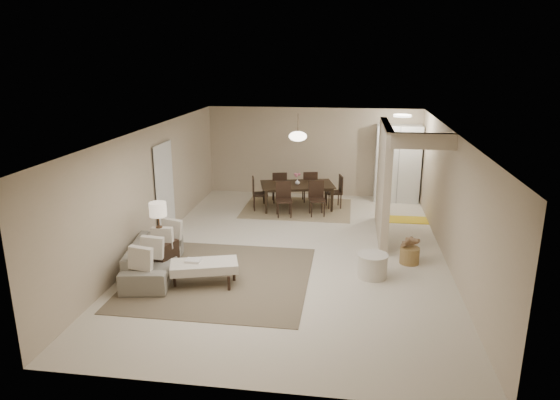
% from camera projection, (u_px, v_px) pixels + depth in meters
% --- Properties ---
extents(floor, '(9.00, 9.00, 0.00)m').
position_uv_depth(floor, '(295.00, 251.00, 10.29)').
color(floor, beige).
rests_on(floor, ground).
extents(ceiling, '(9.00, 9.00, 0.00)m').
position_uv_depth(ceiling, '(296.00, 130.00, 9.59)').
color(ceiling, white).
rests_on(ceiling, back_wall).
extents(back_wall, '(6.00, 0.00, 6.00)m').
position_uv_depth(back_wall, '(313.00, 152.00, 14.22)').
color(back_wall, '#BEAC90').
rests_on(back_wall, floor).
extents(left_wall, '(0.00, 9.00, 9.00)m').
position_uv_depth(left_wall, '(152.00, 188.00, 10.35)').
color(left_wall, '#BEAC90').
rests_on(left_wall, floor).
extents(right_wall, '(0.00, 9.00, 9.00)m').
position_uv_depth(right_wall, '(451.00, 199.00, 9.53)').
color(right_wall, '#BEAC90').
rests_on(right_wall, floor).
extents(partition, '(0.15, 2.50, 2.50)m').
position_uv_depth(partition, '(383.00, 181.00, 10.88)').
color(partition, '#BEAC90').
rests_on(partition, floor).
extents(doorway, '(0.04, 0.90, 2.04)m').
position_uv_depth(doorway, '(164.00, 191.00, 10.98)').
color(doorway, black).
rests_on(doorway, floor).
extents(pantry_cabinet, '(1.20, 0.55, 2.10)m').
position_uv_depth(pantry_cabinet, '(398.00, 164.00, 13.62)').
color(pantry_cabinet, white).
rests_on(pantry_cabinet, floor).
extents(flush_light, '(0.44, 0.44, 0.05)m').
position_uv_depth(flush_light, '(402.00, 116.00, 12.33)').
color(flush_light, white).
rests_on(flush_light, ceiling).
extents(living_rug, '(3.20, 3.20, 0.01)m').
position_uv_depth(living_rug, '(220.00, 277.00, 9.07)').
color(living_rug, brown).
rests_on(living_rug, floor).
extents(sofa, '(2.11, 1.12, 0.59)m').
position_uv_depth(sofa, '(153.00, 259.00, 9.16)').
color(sofa, gray).
rests_on(sofa, floor).
extents(ottoman_bench, '(1.27, 0.85, 0.42)m').
position_uv_depth(ottoman_bench, '(204.00, 267.00, 8.72)').
color(ottoman_bench, beige).
rests_on(ottoman_bench, living_rug).
extents(side_table, '(0.62, 0.62, 0.54)m').
position_uv_depth(side_table, '(161.00, 255.00, 9.40)').
color(side_table, black).
rests_on(side_table, floor).
extents(table_lamp, '(0.32, 0.32, 0.76)m').
position_uv_depth(table_lamp, '(158.00, 213.00, 9.17)').
color(table_lamp, '#4D3421').
rests_on(table_lamp, side_table).
extents(round_pouf, '(0.56, 0.56, 0.43)m').
position_uv_depth(round_pouf, '(372.00, 266.00, 9.05)').
color(round_pouf, beige).
rests_on(round_pouf, floor).
extents(wicker_basket, '(0.42, 0.42, 0.32)m').
position_uv_depth(wicker_basket, '(410.00, 255.00, 9.66)').
color(wicker_basket, brown).
rests_on(wicker_basket, floor).
extents(dining_rug, '(2.80, 2.10, 0.01)m').
position_uv_depth(dining_rug, '(297.00, 208.00, 13.18)').
color(dining_rug, '#897455').
rests_on(dining_rug, floor).
extents(dining_table, '(2.07, 1.46, 0.66)m').
position_uv_depth(dining_table, '(297.00, 197.00, 13.09)').
color(dining_table, black).
rests_on(dining_table, dining_rug).
extents(dining_chairs, '(2.37, 1.93, 0.87)m').
position_uv_depth(dining_chairs, '(297.00, 193.00, 13.06)').
color(dining_chairs, black).
rests_on(dining_chairs, dining_rug).
extents(vase, '(0.16, 0.16, 0.13)m').
position_uv_depth(vase, '(297.00, 182.00, 12.98)').
color(vase, white).
rests_on(vase, dining_table).
extents(yellow_mat, '(0.97, 0.60, 0.01)m').
position_uv_depth(yellow_mat, '(407.00, 220.00, 12.26)').
color(yellow_mat, yellow).
rests_on(yellow_mat, floor).
extents(pendant_light, '(0.46, 0.46, 0.71)m').
position_uv_depth(pendant_light, '(298.00, 136.00, 12.65)').
color(pendant_light, '#4D3421').
rests_on(pendant_light, ceiling).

